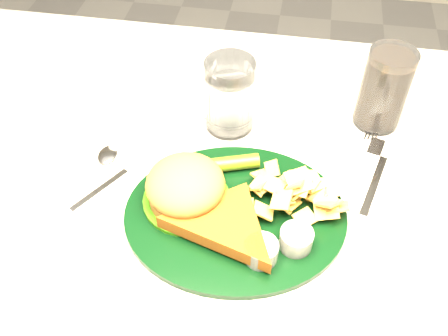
% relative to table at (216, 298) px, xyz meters
% --- Properties ---
extents(table, '(1.20, 0.80, 0.75)m').
position_rel_table_xyz_m(table, '(0.00, 0.00, 0.00)').
color(table, '#B0AA9F').
rests_on(table, ground).
extents(dinner_plate, '(0.34, 0.30, 0.07)m').
position_rel_table_xyz_m(dinner_plate, '(0.04, -0.07, 0.41)').
color(dinner_plate, black).
rests_on(dinner_plate, table).
extents(water_glass, '(0.09, 0.09, 0.12)m').
position_rel_table_xyz_m(water_glass, '(0.01, 0.12, 0.44)').
color(water_glass, silver).
rests_on(water_glass, table).
extents(cola_glass, '(0.09, 0.09, 0.14)m').
position_rel_table_xyz_m(cola_glass, '(0.24, 0.17, 0.44)').
color(cola_glass, black).
rests_on(cola_glass, table).
extents(fork_napkin, '(0.16, 0.19, 0.01)m').
position_rel_table_xyz_m(fork_napkin, '(0.24, 0.03, 0.38)').
color(fork_napkin, white).
rests_on(fork_napkin, table).
extents(spoon, '(0.11, 0.14, 0.01)m').
position_rel_table_xyz_m(spoon, '(-0.16, -0.05, 0.38)').
color(spoon, silver).
rests_on(spoon, table).
extents(ramekin, '(0.05, 0.05, 0.03)m').
position_rel_table_xyz_m(ramekin, '(-0.17, 0.07, 0.39)').
color(ramekin, white).
rests_on(ramekin, table).
extents(wrapped_straw, '(0.20, 0.12, 0.01)m').
position_rel_table_xyz_m(wrapped_straw, '(-0.05, 0.13, 0.38)').
color(wrapped_straw, silver).
rests_on(wrapped_straw, table).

